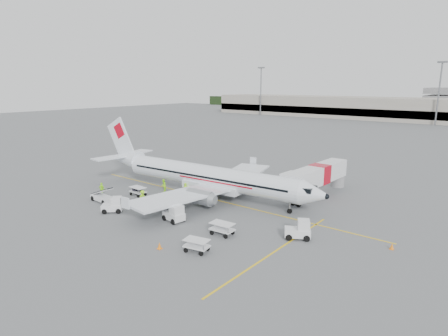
{
  "coord_description": "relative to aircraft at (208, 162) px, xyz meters",
  "views": [
    {
      "loc": [
        29.56,
        -35.1,
        14.47
      ],
      "look_at": [
        0.0,
        2.0,
        3.8
      ],
      "focal_mm": 30.0,
      "sensor_mm": 36.0,
      "label": 1
    }
  ],
  "objects": [
    {
      "name": "aircraft",
      "position": [
        0.0,
        0.0,
        0.0
      ],
      "size": [
        35.92,
        29.08,
        9.41
      ],
      "primitive_type": null,
      "rotation": [
        0.0,
        0.0,
        0.07
      ],
      "color": "white",
      "rests_on": "ground"
    },
    {
      "name": "cone_nose",
      "position": [
        23.3,
        -1.89,
        -4.4
      ],
      "size": [
        0.37,
        0.37,
        0.6
      ],
      "primitive_type": "cone",
      "color": "orange",
      "rests_on": "ground"
    },
    {
      "name": "belt_loader",
      "position": [
        -9.04,
        -9.86,
        -3.4
      ],
      "size": [
        4.91,
        2.11,
        2.6
      ],
      "primitive_type": null,
      "rotation": [
        0.0,
        0.0,
        -0.06
      ],
      "color": "silver",
      "rests_on": "ground"
    },
    {
      "name": "treeline",
      "position": [
        1.35,
        174.53,
        -1.7
      ],
      "size": [
        300.0,
        3.0,
        6.0
      ],
      "primitive_type": null,
      "color": "black",
      "rests_on": "ground"
    },
    {
      "name": "jet_bridge",
      "position": [
        11.03,
        9.43,
        -2.62
      ],
      "size": [
        3.65,
        15.99,
        4.17
      ],
      "primitive_type": null,
      "rotation": [
        0.0,
        0.0,
        -0.04
      ],
      "color": "silver",
      "rests_on": "ground"
    },
    {
      "name": "ground",
      "position": [
        1.35,
        -0.47,
        -4.7
      ],
      "size": [
        360.0,
        360.0,
        0.0
      ],
      "primitive_type": "plane",
      "color": "#56595B"
    },
    {
      "name": "terminal_west",
      "position": [
        -38.65,
        129.53,
        -0.2
      ],
      "size": [
        110.0,
        22.0,
        9.0
      ],
      "primitive_type": null,
      "color": "gray",
      "rests_on": "ground"
    },
    {
      "name": "crew_a",
      "position": [
        -2.25,
        -1.97,
        -3.75
      ],
      "size": [
        0.77,
        0.83,
        1.9
      ],
      "primitive_type": "imported",
      "rotation": [
        0.0,
        0.0,
        0.95
      ],
      "color": "#92E217",
      "rests_on": "ground"
    },
    {
      "name": "tug_fore",
      "position": [
        15.51,
        -4.96,
        -3.77
      ],
      "size": [
        2.79,
        2.43,
        1.87
      ],
      "primitive_type": null,
      "rotation": [
        0.0,
        0.0,
        0.54
      ],
      "color": "silver",
      "rests_on": "ground"
    },
    {
      "name": "stripe_cross",
      "position": [
        15.35,
        -8.47,
        -4.7
      ],
      "size": [
        0.2,
        20.0,
        0.01
      ],
      "primitive_type": "cube",
      "color": "yellow",
      "rests_on": "ground"
    },
    {
      "name": "cone_port",
      "position": [
        -1.07,
        13.69,
        -4.39
      ],
      "size": [
        0.39,
        0.39,
        0.63
      ],
      "primitive_type": "cone",
      "color": "orange",
      "rests_on": "ground"
    },
    {
      "name": "tug_mid",
      "position": [
        2.88,
        -9.09,
        -3.77
      ],
      "size": [
        2.61,
        1.75,
        1.87
      ],
      "primitive_type": null,
      "rotation": [
        0.0,
        0.0,
        -0.16
      ],
      "color": "silver",
      "rests_on": "ground"
    },
    {
      "name": "stripe_lead",
      "position": [
        1.35,
        -0.47,
        -4.7
      ],
      "size": [
        44.0,
        0.2,
        0.01
      ],
      "primitive_type": "cube",
      "color": "yellow",
      "rests_on": "ground"
    },
    {
      "name": "crew_d",
      "position": [
        -11.57,
        -8.31,
        -3.84
      ],
      "size": [
        1.06,
        0.56,
        1.73
      ],
      "primitive_type": "imported",
      "rotation": [
        0.0,
        0.0,
        3.28
      ],
      "color": "#92E217",
      "rests_on": "ground"
    },
    {
      "name": "cone_stbd",
      "position": [
        6.94,
        -14.8,
        -4.37
      ],
      "size": [
        0.4,
        0.4,
        0.66
      ],
      "primitive_type": "cone",
      "color": "orange",
      "rests_on": "ground"
    },
    {
      "name": "crew_b",
      "position": [
        -6.5,
        -1.97,
        -3.84
      ],
      "size": [
        0.99,
        1.06,
        1.73
      ],
      "primitive_type": "imported",
      "rotation": [
        0.0,
        0.0,
        -1.04
      ],
      "color": "#92E217",
      "rests_on": "ground"
    },
    {
      "name": "tug_aft",
      "position": [
        -4.78,
        -11.49,
        -3.81
      ],
      "size": [
        2.59,
        2.55,
        1.78
      ],
      "primitive_type": null,
      "rotation": [
        0.0,
        0.0,
        0.76
      ],
      "color": "silver",
      "rests_on": "ground"
    },
    {
      "name": "cart_empty_a",
      "position": [
        9.95,
        -13.14,
        -4.13
      ],
      "size": [
        2.44,
        1.75,
        1.16
      ],
      "primitive_type": null,
      "rotation": [
        0.0,
        0.0,
        0.21
      ],
      "color": "silver",
      "rests_on": "ground"
    },
    {
      "name": "cart_loaded_a",
      "position": [
        -1.31,
        -6.55,
        -4.11
      ],
      "size": [
        2.61,
        2.04,
        1.19
      ],
      "primitive_type": null,
      "rotation": [
        0.0,
        0.0,
        0.34
      ],
      "color": "silver",
      "rests_on": "ground"
    },
    {
      "name": "cart_loaded_b",
      "position": [
        -7.72,
        -5.41,
        -4.12
      ],
      "size": [
        2.31,
        1.43,
        1.18
      ],
      "primitive_type": null,
      "rotation": [
        0.0,
        0.0,
        -0.04
      ],
      "color": "silver",
      "rests_on": "ground"
    },
    {
      "name": "mast_center",
      "position": [
        6.35,
        117.53,
        6.3
      ],
      "size": [
        3.2,
        1.2,
        22.0
      ],
      "primitive_type": null,
      "color": "slate",
      "rests_on": "ground"
    },
    {
      "name": "crew_c",
      "position": [
        -4.56,
        -7.21,
        -3.87
      ],
      "size": [
        0.8,
        1.17,
        1.67
      ],
      "primitive_type": "imported",
      "rotation": [
        0.0,
        0.0,
        1.75
      ],
      "color": "#92E217",
      "rests_on": "ground"
    },
    {
      "name": "cart_empty_b",
      "position": [
        9.32,
        -8.77,
        -4.09
      ],
      "size": [
        2.45,
        1.57,
        1.23
      ],
      "primitive_type": null,
      "rotation": [
        0.0,
        0.0,
        0.08
      ],
      "color": "silver",
      "rests_on": "ground"
    },
    {
      "name": "mast_west",
      "position": [
        -68.65,
        117.53,
        6.3
      ],
      "size": [
        3.2,
        1.2,
        22.0
      ],
      "primitive_type": null,
      "color": "slate",
      "rests_on": "ground"
    }
  ]
}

